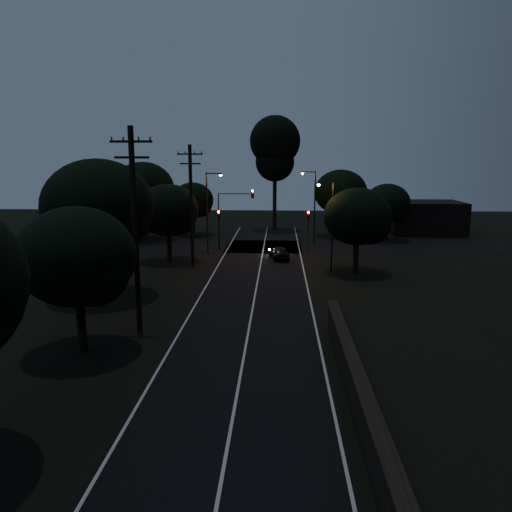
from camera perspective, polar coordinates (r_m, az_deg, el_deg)
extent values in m
cube|color=black|center=(34.21, -0.16, -4.74)|extent=(8.00, 70.00, 0.02)
cube|color=black|center=(53.71, 0.90, 1.09)|extent=(60.00, 8.00, 0.02)
cube|color=beige|center=(34.21, -0.16, -4.72)|extent=(0.12, 70.00, 0.01)
cube|color=beige|center=(34.59, -6.39, -4.61)|extent=(0.12, 70.00, 0.01)
cube|color=beige|center=(34.23, 6.15, -4.77)|extent=(0.12, 70.00, 0.01)
cube|color=black|center=(16.59, 13.42, -20.48)|extent=(0.40, 26.00, 1.50)
cube|color=black|center=(16.19, 13.56, -18.07)|extent=(0.55, 26.00, 0.10)
cube|color=black|center=(17.59, 25.05, -19.88)|extent=(6.50, 26.00, 1.20)
cylinder|color=black|center=(27.25, -13.64, 2.66)|extent=(0.30, 0.30, 11.00)
cube|color=black|center=(26.98, -14.10, 12.58)|extent=(2.20, 0.12, 0.12)
cube|color=black|center=(26.97, -14.02, 10.88)|extent=(1.80, 0.12, 0.12)
cylinder|color=black|center=(43.74, -7.42, 5.63)|extent=(0.30, 0.30, 10.50)
cube|color=black|center=(43.54, -7.56, 11.47)|extent=(2.20, 0.12, 0.12)
cube|color=black|center=(43.54, -7.54, 10.42)|extent=(1.80, 0.12, 0.12)
cylinder|color=black|center=(26.08, -19.32, -7.47)|extent=(0.44, 0.44, 2.65)
ellipsoid|color=black|center=(25.24, -19.81, -0.04)|extent=(5.63, 5.63, 4.78)
sphere|color=black|center=(24.48, -18.09, -1.61)|extent=(3.38, 3.38, 3.38)
cylinder|color=black|center=(35.86, -17.17, -1.69)|extent=(0.44, 0.44, 3.43)
ellipsoid|color=black|center=(35.18, -17.59, 5.47)|extent=(7.41, 7.41, 6.30)
sphere|color=black|center=(34.13, -15.89, 4.15)|extent=(4.45, 4.45, 4.45)
cylinder|color=black|center=(46.70, -9.89, 1.03)|extent=(0.44, 0.44, 2.62)
ellipsoid|color=black|center=(46.23, -10.03, 5.19)|extent=(5.59, 5.59, 4.75)
sphere|color=black|center=(45.54, -8.96, 4.43)|extent=(3.36, 3.36, 3.36)
cylinder|color=black|center=(62.33, -7.17, 3.50)|extent=(0.44, 0.44, 2.38)
ellipsoid|color=black|center=(62.00, -7.24, 6.35)|extent=(5.11, 5.11, 4.34)
sphere|color=black|center=(61.39, -6.49, 5.84)|extent=(3.07, 3.07, 3.07)
cylinder|color=black|center=(59.48, -12.60, 3.43)|extent=(0.44, 0.44, 3.34)
ellipsoid|color=black|center=(59.08, -12.78, 7.57)|extent=(7.04, 7.04, 5.98)
sphere|color=black|center=(58.13, -11.75, 6.86)|extent=(4.22, 4.22, 4.22)
cylinder|color=black|center=(61.81, 9.53, 3.64)|extent=(0.44, 0.44, 2.95)
ellipsoid|color=black|center=(61.44, 9.64, 7.21)|extent=(6.36, 6.36, 5.40)
sphere|color=black|center=(61.00, 10.74, 6.55)|extent=(3.81, 3.81, 3.81)
cylinder|color=black|center=(59.73, 14.63, 2.91)|extent=(0.44, 0.44, 2.41)
ellipsoid|color=black|center=(59.38, 14.78, 5.90)|extent=(5.14, 5.14, 4.37)
sphere|color=black|center=(59.13, 15.71, 5.33)|extent=(3.08, 3.08, 3.08)
cylinder|color=black|center=(42.14, 11.32, -0.12)|extent=(0.44, 0.44, 2.61)
ellipsoid|color=black|center=(41.62, 11.50, 4.45)|extent=(5.54, 5.54, 4.71)
sphere|color=black|center=(41.31, 12.92, 3.57)|extent=(3.32, 3.32, 3.32)
cylinder|color=black|center=(66.08, 2.14, 6.52)|extent=(0.50, 0.50, 8.13)
sphere|color=black|center=(65.91, 2.19, 13.00)|extent=(6.50, 6.50, 6.50)
sphere|color=black|center=(65.87, 2.17, 10.69)|extent=(5.03, 5.03, 5.03)
cube|color=black|center=(66.87, -16.26, 4.53)|extent=(10.00, 8.00, 4.40)
cube|color=black|center=(66.86, 18.67, 4.22)|extent=(9.00, 7.00, 4.00)
cylinder|color=black|center=(51.83, -4.26, 2.48)|extent=(0.12, 0.12, 3.20)
cube|color=black|center=(51.57, -4.29, 4.73)|extent=(0.28, 0.22, 0.90)
sphere|color=#FF0705|center=(51.40, -4.31, 5.05)|extent=(0.22, 0.22, 0.22)
cylinder|color=black|center=(51.54, 5.96, 2.40)|extent=(0.12, 0.12, 3.20)
cube|color=black|center=(51.27, 6.01, 4.66)|extent=(0.28, 0.22, 0.90)
sphere|color=#FF0705|center=(51.11, 6.02, 4.98)|extent=(0.22, 0.22, 0.22)
cylinder|color=black|center=(51.71, -4.27, 3.46)|extent=(0.12, 0.12, 5.00)
cube|color=black|center=(51.06, -0.39, 7.12)|extent=(0.28, 0.22, 0.90)
sphere|color=#FF0705|center=(50.92, -0.40, 7.45)|extent=(0.22, 0.22, 0.22)
cube|color=black|center=(51.19, -2.36, 7.12)|extent=(3.50, 0.08, 0.08)
cylinder|color=black|center=(49.68, -5.61, 4.87)|extent=(0.16, 0.16, 8.00)
cube|color=black|center=(49.31, -4.88, 9.38)|extent=(1.40, 0.10, 0.10)
cube|color=black|center=(49.23, -4.06, 9.33)|extent=(0.35, 0.22, 0.12)
sphere|color=orange|center=(49.23, -4.06, 9.22)|extent=(0.26, 0.26, 0.26)
cylinder|color=black|center=(55.26, 6.72, 5.48)|extent=(0.16, 0.16, 8.00)
cube|color=black|center=(54.98, 6.07, 9.54)|extent=(1.40, 0.10, 0.10)
cube|color=black|center=(54.94, 5.33, 9.50)|extent=(0.35, 0.22, 0.12)
sphere|color=orange|center=(54.95, 5.33, 9.39)|extent=(0.26, 0.26, 0.26)
cylinder|color=black|center=(41.48, 8.72, 3.22)|extent=(0.16, 0.16, 7.50)
cube|color=black|center=(41.09, 8.03, 8.28)|extent=(1.20, 0.10, 0.10)
cube|color=black|center=(41.04, 7.18, 8.23)|extent=(0.35, 0.22, 0.12)
sphere|color=orange|center=(41.04, 7.18, 8.09)|extent=(0.26, 0.26, 0.26)
imported|color=black|center=(46.98, 2.66, 0.38)|extent=(2.22, 3.83, 1.23)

